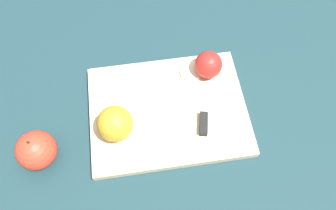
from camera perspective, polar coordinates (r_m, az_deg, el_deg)
ground_plane at (r=0.83m, az=0.00°, el=-1.30°), size 4.00×4.00×0.00m
cutting_board at (r=0.82m, az=0.00°, el=-0.98°), size 0.41×0.33×0.02m
apple_half_left at (r=0.75m, az=-9.20°, el=-3.25°), size 0.08×0.08×0.08m
apple_half_right at (r=0.84m, az=7.02°, el=6.96°), size 0.07×0.07×0.07m
knife at (r=0.79m, az=6.24°, el=-2.35°), size 0.06×0.15×0.02m
apple_slice at (r=0.86m, az=4.07°, el=5.82°), size 0.06×0.06×0.01m
apple_whole at (r=0.80m, az=-21.93°, el=-7.32°), size 0.09×0.09×0.10m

